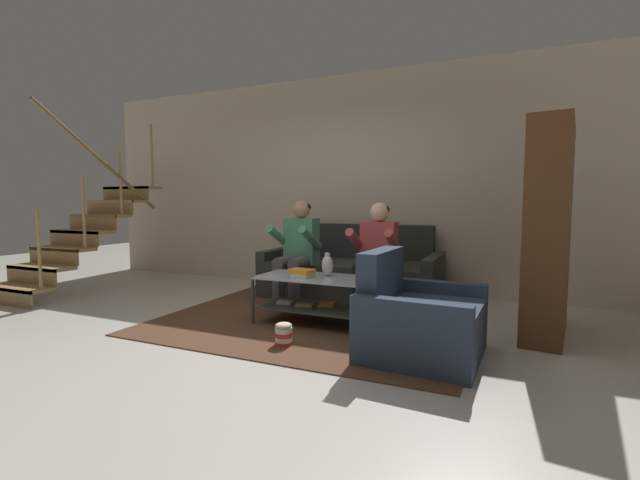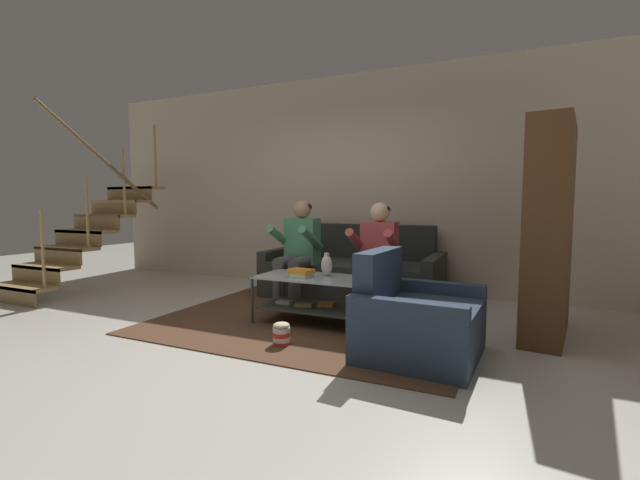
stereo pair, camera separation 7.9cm
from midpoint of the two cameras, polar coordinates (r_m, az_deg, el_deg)
name	(u,v)px [view 1 (the left image)]	position (r m, az deg, el deg)	size (l,w,h in m)	color
ground	(262,337)	(3.88, -8.30, -12.71)	(16.80, 16.80, 0.00)	beige
back_partition	(355,183)	(5.93, 4.34, 7.61)	(8.40, 0.12, 2.90)	beige
staircase_run	(82,228)	(6.54, -29.43, 1.37)	(0.91, 2.01, 2.34)	#A98651
couch	(352,274)	(5.37, 3.91, -4.50)	(2.14, 0.99, 0.89)	#2E322D
person_seated_left	(297,247)	(4.98, -3.51, -0.96)	(0.50, 0.58, 1.20)	#524F51
person_seated_right	(376,252)	(4.62, 7.00, -1.58)	(0.50, 0.58, 1.18)	#1C1C2F
coffee_table	(313,293)	(4.18, -1.43, -7.02)	(1.08, 0.55, 0.46)	#B1BDC4
area_rug	(331,310)	(4.72, 1.01, -9.38)	(3.00, 3.23, 0.01)	brown
vase	(327,265)	(4.16, 0.45, -3.37)	(0.11, 0.11, 0.23)	silver
book_stack	(302,273)	(4.10, -2.98, -4.43)	(0.25, 0.20, 0.08)	silver
bookshelf	(554,242)	(4.28, 28.32, -0.19)	(0.46, 1.09, 1.87)	#54331B
armchair	(418,321)	(3.42, 12.29, -10.51)	(0.89, 0.96, 0.80)	#2A384C
popcorn_tub	(284,334)	(3.61, -5.51, -12.39)	(0.14, 0.14, 0.20)	red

